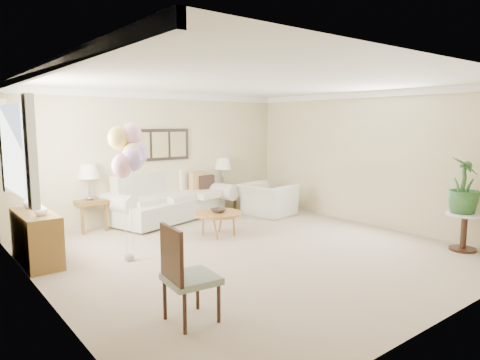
{
  "coord_description": "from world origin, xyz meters",
  "views": [
    {
      "loc": [
        -4.14,
        -4.97,
        2.01
      ],
      "look_at": [
        0.24,
        0.6,
        1.05
      ],
      "focal_mm": 32.0,
      "sensor_mm": 36.0,
      "label": 1
    }
  ],
  "objects_px": {
    "sofa": "(169,201)",
    "coffee_table": "(218,214)",
    "armchair": "(267,199)",
    "accent_chair": "(185,273)",
    "balloon_cluster": "(129,152)"
  },
  "relations": [
    {
      "from": "sofa",
      "to": "coffee_table",
      "type": "xyz_separation_m",
      "value": [
        0.06,
        -1.7,
        0.0
      ]
    },
    {
      "from": "sofa",
      "to": "balloon_cluster",
      "type": "distance_m",
      "value": 2.95
    },
    {
      "from": "coffee_table",
      "to": "armchair",
      "type": "distance_m",
      "value": 1.99
    },
    {
      "from": "coffee_table",
      "to": "armchair",
      "type": "height_order",
      "value": "armchair"
    },
    {
      "from": "accent_chair",
      "to": "balloon_cluster",
      "type": "relative_size",
      "value": 0.5
    },
    {
      "from": "coffee_table",
      "to": "balloon_cluster",
      "type": "bearing_deg",
      "value": -168.51
    },
    {
      "from": "coffee_table",
      "to": "balloon_cluster",
      "type": "relative_size",
      "value": 0.42
    },
    {
      "from": "coffee_table",
      "to": "accent_chair",
      "type": "bearing_deg",
      "value": -130.99
    },
    {
      "from": "sofa",
      "to": "coffee_table",
      "type": "distance_m",
      "value": 1.7
    },
    {
      "from": "armchair",
      "to": "accent_chair",
      "type": "distance_m",
      "value": 5.21
    },
    {
      "from": "coffee_table",
      "to": "armchair",
      "type": "bearing_deg",
      "value": 22.17
    },
    {
      "from": "sofa",
      "to": "accent_chair",
      "type": "distance_m",
      "value": 4.74
    },
    {
      "from": "sofa",
      "to": "accent_chair",
      "type": "xyz_separation_m",
      "value": [
        -2.14,
        -4.23,
        0.13
      ]
    },
    {
      "from": "balloon_cluster",
      "to": "coffee_table",
      "type": "bearing_deg",
      "value": 11.49
    },
    {
      "from": "accent_chair",
      "to": "armchair",
      "type": "bearing_deg",
      "value": 39.06
    }
  ]
}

